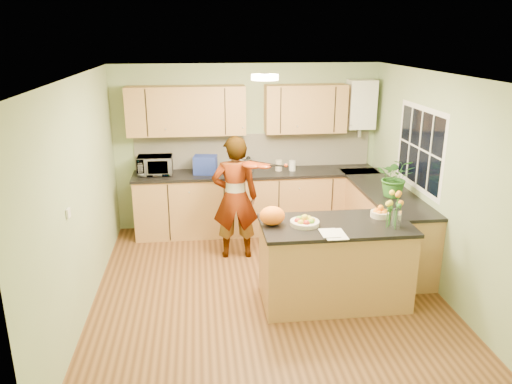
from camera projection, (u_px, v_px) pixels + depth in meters
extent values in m
plane|color=#513017|center=(267.00, 292.00, 5.88)|extent=(4.50, 4.50, 0.00)
cube|color=white|center=(269.00, 76.00, 5.12)|extent=(4.00, 4.50, 0.02)
cube|color=#8DA576|center=(247.00, 147.00, 7.63)|extent=(4.00, 0.02, 2.50)
cube|color=#8DA576|center=(314.00, 292.00, 3.37)|extent=(4.00, 0.02, 2.50)
cube|color=#8DA576|center=(81.00, 198.00, 5.28)|extent=(0.02, 4.50, 2.50)
cube|color=#8DA576|center=(440.00, 185.00, 5.72)|extent=(0.02, 4.50, 2.50)
cube|color=#A27141|center=(256.00, 203.00, 7.60)|extent=(3.60, 0.60, 0.90)
cube|color=black|center=(256.00, 173.00, 7.45)|extent=(3.64, 0.62, 0.04)
cube|color=#A27141|center=(383.00, 224.00, 6.74)|extent=(0.60, 2.20, 0.90)
cube|color=black|center=(385.00, 191.00, 6.59)|extent=(0.62, 2.24, 0.04)
cube|color=white|center=(254.00, 150.00, 7.64)|extent=(3.60, 0.02, 0.52)
cube|color=#A27141|center=(186.00, 111.00, 7.18)|extent=(1.70, 0.34, 0.70)
cube|color=#A27141|center=(305.00, 109.00, 7.38)|extent=(1.20, 0.34, 0.70)
cube|color=white|center=(361.00, 104.00, 7.47)|extent=(0.40, 0.30, 0.72)
cylinder|color=#B7B7BC|center=(359.00, 131.00, 7.59)|extent=(0.06, 0.06, 0.20)
cube|color=white|center=(420.00, 148.00, 6.20)|extent=(0.01, 1.30, 1.05)
cube|color=black|center=(420.00, 148.00, 6.20)|extent=(0.01, 1.18, 0.92)
cube|color=white|center=(68.00, 213.00, 4.70)|extent=(0.02, 0.09, 0.09)
cylinder|color=#FFEABF|center=(265.00, 77.00, 5.41)|extent=(0.30, 0.30, 0.06)
cylinder|color=white|center=(265.00, 74.00, 5.41)|extent=(0.10, 0.10, 0.02)
cube|color=#A27141|center=(334.00, 264.00, 5.58)|extent=(1.60, 0.80, 0.90)
cube|color=black|center=(336.00, 225.00, 5.44)|extent=(1.64, 0.84, 0.04)
cylinder|color=beige|center=(305.00, 223.00, 5.38)|extent=(0.31, 0.31, 0.05)
cylinder|color=beige|center=(380.00, 214.00, 5.62)|extent=(0.22, 0.22, 0.06)
cylinder|color=silver|center=(396.00, 218.00, 5.30)|extent=(0.10, 0.10, 0.20)
ellipsoid|color=orange|center=(272.00, 216.00, 5.37)|extent=(0.34, 0.31, 0.21)
cube|color=white|center=(335.00, 234.00, 5.13)|extent=(0.22, 0.30, 0.01)
imported|color=#DFA588|center=(235.00, 198.00, 6.61)|extent=(0.62, 0.42, 1.67)
imported|color=white|center=(155.00, 165.00, 7.27)|extent=(0.50, 0.34, 0.27)
cube|color=navy|center=(205.00, 165.00, 7.32)|extent=(0.37, 0.29, 0.26)
cylinder|color=#B7B7BC|center=(248.00, 165.00, 7.44)|extent=(0.14, 0.14, 0.20)
sphere|color=black|center=(248.00, 156.00, 7.40)|extent=(0.07, 0.07, 0.07)
cylinder|color=beige|center=(279.00, 165.00, 7.49)|extent=(0.13, 0.13, 0.16)
cylinder|color=white|center=(292.00, 166.00, 7.49)|extent=(0.10, 0.10, 0.15)
imported|color=#2C6923|center=(395.00, 177.00, 6.25)|extent=(0.57, 0.53, 0.51)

